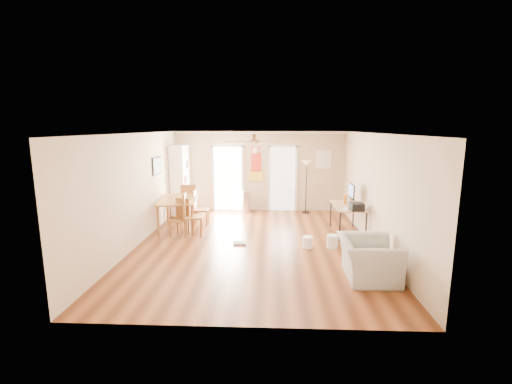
{
  "coord_description": "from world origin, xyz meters",
  "views": [
    {
      "loc": [
        0.37,
        -7.93,
        2.74
      ],
      "look_at": [
        0.0,
        0.6,
        1.15
      ],
      "focal_mm": 24.62,
      "sensor_mm": 36.0,
      "label": 1
    }
  ],
  "objects_px": {
    "dining_chair_right_b": "(193,215)",
    "dining_chair_right_a": "(201,208)",
    "computer_desk": "(347,220)",
    "torchiere_lamp": "(306,187)",
    "bookshelf": "(180,180)",
    "printer": "(357,207)",
    "dining_chair_far": "(189,202)",
    "armchair": "(368,259)",
    "dining_chair_near": "(179,218)",
    "wastebasket_a": "(308,242)",
    "wastebasket_b": "(333,241)",
    "dining_table": "(179,213)",
    "trash_can": "(246,201)"
  },
  "relations": [
    {
      "from": "dining_chair_right_b",
      "to": "dining_chair_right_a",
      "type": "bearing_deg",
      "value": -8.58
    },
    {
      "from": "wastebasket_a",
      "to": "armchair",
      "type": "distance_m",
      "value": 1.87
    },
    {
      "from": "computer_desk",
      "to": "wastebasket_b",
      "type": "distance_m",
      "value": 1.26
    },
    {
      "from": "torchiere_lamp",
      "to": "armchair",
      "type": "xyz_separation_m",
      "value": [
        0.65,
        -4.98,
        -0.48
      ]
    },
    {
      "from": "dining_chair_far",
      "to": "dining_chair_right_a",
      "type": "bearing_deg",
      "value": 120.27
    },
    {
      "from": "dining_chair_right_a",
      "to": "dining_chair_near",
      "type": "distance_m",
      "value": 1.14
    },
    {
      "from": "bookshelf",
      "to": "dining_chair_right_b",
      "type": "xyz_separation_m",
      "value": [
        0.91,
        -2.36,
        -0.54
      ]
    },
    {
      "from": "torchiere_lamp",
      "to": "wastebasket_a",
      "type": "relative_size",
      "value": 6.38
    },
    {
      "from": "bookshelf",
      "to": "wastebasket_a",
      "type": "relative_size",
      "value": 8.18
    },
    {
      "from": "dining_chair_near",
      "to": "armchair",
      "type": "bearing_deg",
      "value": -10.38
    },
    {
      "from": "printer",
      "to": "dining_chair_near",
      "type": "bearing_deg",
      "value": 177.65
    },
    {
      "from": "armchair",
      "to": "torchiere_lamp",
      "type": "bearing_deg",
      "value": 8.45
    },
    {
      "from": "dining_chair_near",
      "to": "trash_can",
      "type": "distance_m",
      "value": 3.06
    },
    {
      "from": "bookshelf",
      "to": "dining_chair_far",
      "type": "relative_size",
      "value": 2.01
    },
    {
      "from": "bookshelf",
      "to": "computer_desk",
      "type": "bearing_deg",
      "value": -19.85
    },
    {
      "from": "bookshelf",
      "to": "torchiere_lamp",
      "type": "height_order",
      "value": "bookshelf"
    },
    {
      "from": "dining_chair_far",
      "to": "armchair",
      "type": "relative_size",
      "value": 0.95
    },
    {
      "from": "wastebasket_b",
      "to": "dining_table",
      "type": "bearing_deg",
      "value": 159.61
    },
    {
      "from": "dining_chair_right_b",
      "to": "computer_desk",
      "type": "distance_m",
      "value": 3.97
    },
    {
      "from": "dining_chair_far",
      "to": "printer",
      "type": "bearing_deg",
      "value": 149.26
    },
    {
      "from": "dining_chair_right_b",
      "to": "dining_chair_near",
      "type": "bearing_deg",
      "value": 92.38
    },
    {
      "from": "dining_chair_right_a",
      "to": "printer",
      "type": "bearing_deg",
      "value": -108.46
    },
    {
      "from": "dining_chair_right_a",
      "to": "dining_chair_right_b",
      "type": "bearing_deg",
      "value": 178.27
    },
    {
      "from": "dining_chair_right_a",
      "to": "dining_chair_near",
      "type": "bearing_deg",
      "value": 160.4
    },
    {
      "from": "bookshelf",
      "to": "printer",
      "type": "xyz_separation_m",
      "value": [
        4.96,
        -2.56,
        -0.24
      ]
    },
    {
      "from": "wastebasket_a",
      "to": "trash_can",
      "type": "bearing_deg",
      "value": 115.84
    },
    {
      "from": "dining_chair_far",
      "to": "armchair",
      "type": "xyz_separation_m",
      "value": [
        4.22,
        -4.02,
        -0.17
      ]
    },
    {
      "from": "armchair",
      "to": "trash_can",
      "type": "bearing_deg",
      "value": 28.19
    },
    {
      "from": "dining_chair_near",
      "to": "computer_desk",
      "type": "relative_size",
      "value": 0.67
    },
    {
      "from": "trash_can",
      "to": "torchiere_lamp",
      "type": "distance_m",
      "value": 1.99
    },
    {
      "from": "dining_chair_far",
      "to": "torchiere_lamp",
      "type": "distance_m",
      "value": 3.71
    },
    {
      "from": "dining_chair_right_b",
      "to": "computer_desk",
      "type": "relative_size",
      "value": 0.77
    },
    {
      "from": "printer",
      "to": "dining_chair_right_a",
      "type": "bearing_deg",
      "value": 162.67
    },
    {
      "from": "dining_table",
      "to": "torchiere_lamp",
      "type": "relative_size",
      "value": 0.96
    },
    {
      "from": "dining_table",
      "to": "trash_can",
      "type": "relative_size",
      "value": 2.32
    },
    {
      "from": "dining_chair_right_a",
      "to": "wastebasket_b",
      "type": "height_order",
      "value": "dining_chair_right_a"
    },
    {
      "from": "bookshelf",
      "to": "printer",
      "type": "height_order",
      "value": "bookshelf"
    },
    {
      "from": "armchair",
      "to": "dining_chair_right_a",
      "type": "bearing_deg",
      "value": 48.42
    },
    {
      "from": "dining_chair_right_a",
      "to": "printer",
      "type": "distance_m",
      "value": 4.24
    },
    {
      "from": "dining_chair_right_a",
      "to": "wastebasket_a",
      "type": "bearing_deg",
      "value": -124.74
    },
    {
      "from": "bookshelf",
      "to": "wastebasket_b",
      "type": "height_order",
      "value": "bookshelf"
    },
    {
      "from": "dining_chair_right_a",
      "to": "torchiere_lamp",
      "type": "relative_size",
      "value": 0.57
    },
    {
      "from": "dining_chair_right_b",
      "to": "wastebasket_a",
      "type": "xyz_separation_m",
      "value": [
        2.82,
        -0.82,
        -0.41
      ]
    },
    {
      "from": "dining_chair_far",
      "to": "trash_can",
      "type": "height_order",
      "value": "dining_chair_far"
    },
    {
      "from": "dining_chair_right_b",
      "to": "wastebasket_b",
      "type": "xyz_separation_m",
      "value": [
        3.4,
        -0.78,
        -0.39
      ]
    },
    {
      "from": "wastebasket_a",
      "to": "computer_desk",
      "type": "bearing_deg",
      "value": 45.41
    },
    {
      "from": "torchiere_lamp",
      "to": "armchair",
      "type": "bearing_deg",
      "value": -82.53
    },
    {
      "from": "bookshelf",
      "to": "dining_chair_right_b",
      "type": "height_order",
      "value": "bookshelf"
    },
    {
      "from": "dining_chair_right_b",
      "to": "wastebasket_b",
      "type": "height_order",
      "value": "dining_chair_right_b"
    },
    {
      "from": "dining_chair_far",
      "to": "wastebasket_b",
      "type": "relative_size",
      "value": 3.63
    }
  ]
}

